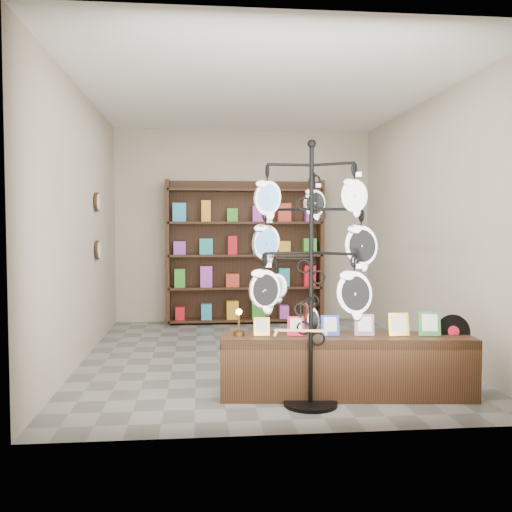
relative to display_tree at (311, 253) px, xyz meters
The scene contains 6 objects.
ground 2.27m from the display_tree, 96.43° to the left, with size 5.00×5.00×0.00m, color slate.
room_envelope 1.96m from the display_tree, 96.43° to the left, with size 5.00×5.00×5.00m.
display_tree is the anchor object (origin of this frame).
front_shelf 1.09m from the display_tree, 31.36° to the left, with size 2.23×0.68×0.78m.
back_shelving 4.17m from the display_tree, 92.89° to the left, with size 2.42×0.36×2.20m.
wall_clocks 3.45m from the display_tree, 129.30° to the left, with size 0.03×0.24×0.84m.
Camera 1 is at (-0.71, -6.48, 1.50)m, focal length 40.00 mm.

